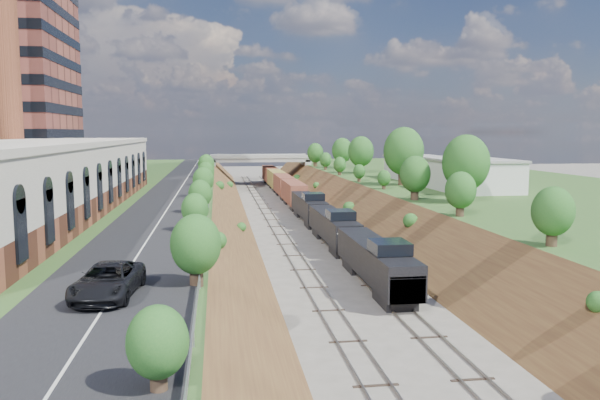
# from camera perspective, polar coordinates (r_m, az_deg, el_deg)

# --- Properties ---
(platform_left) EXTENTS (44.00, 180.00, 5.00)m
(platform_left) POSITION_cam_1_polar(r_m,az_deg,el_deg) (85.44, -23.34, -0.87)
(platform_left) COLOR #365E26
(platform_left) RESTS_ON ground
(platform_right) EXTENTS (44.00, 180.00, 5.00)m
(platform_right) POSITION_cam_1_polar(r_m,az_deg,el_deg) (93.14, 19.76, -0.14)
(platform_right) COLOR #365E26
(platform_right) RESTS_ON ground
(embankment_left) EXTENTS (10.00, 180.00, 10.00)m
(embankment_left) POSITION_cam_1_polar(r_m,az_deg,el_deg) (82.75, -8.39, -2.37)
(embankment_left) COLOR brown
(embankment_left) RESTS_ON ground
(embankment_right) EXTENTS (10.00, 180.00, 10.00)m
(embankment_right) POSITION_cam_1_polar(r_m,az_deg,el_deg) (85.48, 6.53, -2.06)
(embankment_right) COLOR brown
(embankment_right) RESTS_ON ground
(rail_left_track) EXTENTS (1.58, 180.00, 0.18)m
(rail_left_track) POSITION_cam_1_polar(r_m,az_deg,el_deg) (83.10, -2.59, -2.21)
(rail_left_track) COLOR gray
(rail_left_track) RESTS_ON ground
(rail_right_track) EXTENTS (1.58, 180.00, 0.18)m
(rail_right_track) POSITION_cam_1_polar(r_m,az_deg,el_deg) (83.75, 0.96, -2.13)
(rail_right_track) COLOR gray
(rail_right_track) RESTS_ON ground
(road) EXTENTS (8.00, 180.00, 0.10)m
(road) POSITION_cam_1_polar(r_m,az_deg,el_deg) (82.27, -11.59, 1.06)
(road) COLOR black
(road) RESTS_ON platform_left
(guardrail) EXTENTS (0.10, 171.00, 0.70)m
(guardrail) POSITION_cam_1_polar(r_m,az_deg,el_deg) (81.88, -8.74, 1.44)
(guardrail) COLOR #99999E
(guardrail) RESTS_ON platform_left
(commercial_building) EXTENTS (14.30, 62.30, 7.00)m
(commercial_building) POSITION_cam_1_polar(r_m,az_deg,el_deg) (62.43, -24.43, 2.05)
(commercial_building) COLOR brown
(commercial_building) RESTS_ON platform_left
(smokestack) EXTENTS (3.20, 3.20, 40.00)m
(smokestack) POSITION_cam_1_polar(r_m,az_deg,el_deg) (82.74, -26.90, 14.38)
(smokestack) COLOR brown
(smokestack) RESTS_ON platform_left
(overpass) EXTENTS (24.50, 8.30, 7.40)m
(overpass) POSITION_cam_1_polar(r_m,az_deg,el_deg) (144.34, -3.94, 3.46)
(overpass) COLOR gray
(overpass) RESTS_ON ground
(white_building_near) EXTENTS (9.00, 12.00, 4.00)m
(white_building_near) POSITION_cam_1_polar(r_m,az_deg,el_deg) (81.39, 16.58, 2.23)
(white_building_near) COLOR silver
(white_building_near) RESTS_ON platform_right
(white_building_far) EXTENTS (8.00, 10.00, 3.60)m
(white_building_far) POSITION_cam_1_polar(r_m,az_deg,el_deg) (101.59, 11.15, 3.09)
(white_building_far) COLOR silver
(white_building_far) RESTS_ON platform_right
(tree_right_large) EXTENTS (5.25, 5.25, 7.61)m
(tree_right_large) POSITION_cam_1_polar(r_m,az_deg,el_deg) (67.65, 15.87, 3.44)
(tree_right_large) COLOR #473323
(tree_right_large) RESTS_ON platform_right
(tree_left_crest) EXTENTS (2.45, 2.45, 3.55)m
(tree_left_crest) POSITION_cam_1_polar(r_m,az_deg,el_deg) (42.17, -9.88, -1.38)
(tree_left_crest) COLOR #473323
(tree_left_crest) RESTS_ON platform_left
(freight_train) EXTENTS (2.84, 114.87, 4.55)m
(freight_train) POSITION_cam_1_polar(r_m,az_deg,el_deg) (99.20, -0.50, 0.61)
(freight_train) COLOR black
(freight_train) RESTS_ON ground
(suv) EXTENTS (3.07, 5.84, 1.57)m
(suv) POSITION_cam_1_polar(r_m,az_deg,el_deg) (29.24, -18.23, -7.48)
(suv) COLOR black
(suv) RESTS_ON road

